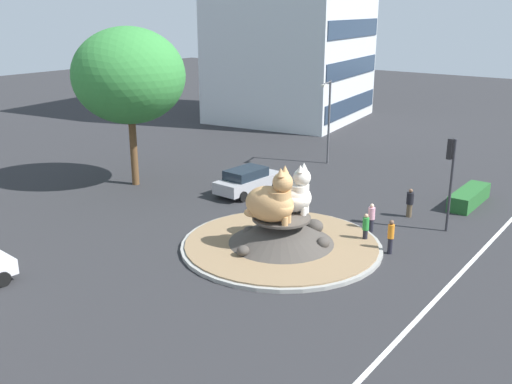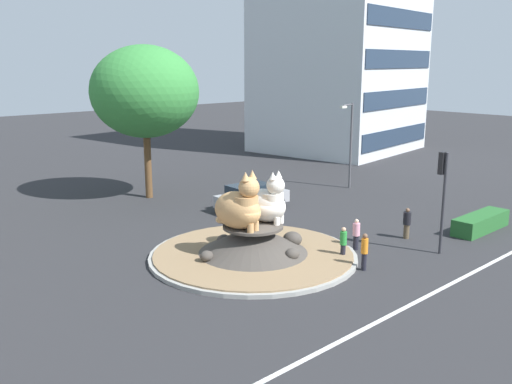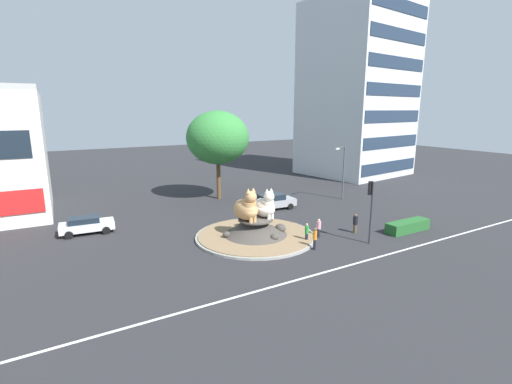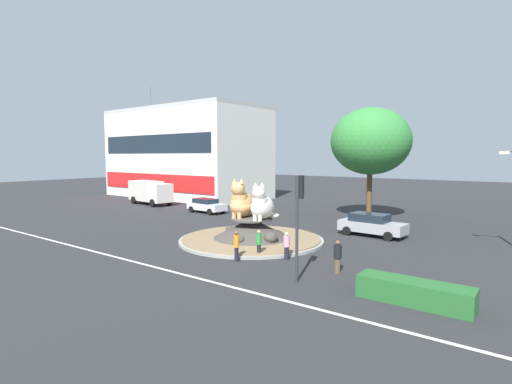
% 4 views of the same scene
% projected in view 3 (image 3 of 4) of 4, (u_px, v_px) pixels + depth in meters
% --- Properties ---
extents(ground_plane, '(160.00, 160.00, 0.00)m').
position_uv_depth(ground_plane, '(255.00, 237.00, 30.05)').
color(ground_plane, '#28282B').
extents(lane_centreline, '(112.00, 0.20, 0.01)m').
position_uv_depth(lane_centreline, '(319.00, 274.00, 23.34)').
color(lane_centreline, silver).
rests_on(lane_centreline, ground).
extents(roundabout_island, '(9.71, 9.71, 1.57)m').
position_uv_depth(roundabout_island, '(256.00, 230.00, 29.92)').
color(roundabout_island, gray).
rests_on(roundabout_island, ground).
extents(cat_statue_calico, '(1.96, 2.98, 2.72)m').
position_uv_depth(cat_statue_calico, '(247.00, 208.00, 29.07)').
color(cat_statue_calico, tan).
rests_on(cat_statue_calico, roundabout_island).
extents(cat_statue_white, '(1.77, 2.72, 2.49)m').
position_uv_depth(cat_statue_white, '(265.00, 206.00, 29.93)').
color(cat_statue_white, silver).
rests_on(cat_statue_white, roundabout_island).
extents(traffic_light_mast, '(0.32, 0.46, 4.88)m').
position_uv_depth(traffic_light_mast, '(371.00, 200.00, 28.02)').
color(traffic_light_mast, '#2D2D33').
rests_on(traffic_light_mast, ground).
extents(office_tower, '(15.99, 15.02, 25.70)m').
position_uv_depth(office_tower, '(357.00, 92.00, 57.39)').
color(office_tower, silver).
rests_on(office_tower, ground).
extents(clipped_hedge_strip, '(4.31, 1.20, 0.90)m').
position_uv_depth(clipped_hedge_strip, '(408.00, 226.00, 31.42)').
color(clipped_hedge_strip, '#235B28').
rests_on(clipped_hedge_strip, ground).
extents(broadleaf_tree_behind_island, '(7.03, 7.03, 10.04)m').
position_uv_depth(broadleaf_tree_behind_island, '(218.00, 138.00, 41.47)').
color(broadleaf_tree_behind_island, brown).
rests_on(broadleaf_tree_behind_island, ground).
extents(streetlight_arm, '(1.79, 0.56, 6.13)m').
position_uv_depth(streetlight_arm, '(343.00, 169.00, 41.89)').
color(streetlight_arm, '#4C4C51').
rests_on(streetlight_arm, ground).
extents(pedestrian_pink_shirt, '(0.36, 0.36, 1.54)m').
position_uv_depth(pedestrian_pink_shirt, '(319.00, 228.00, 29.88)').
color(pedestrian_pink_shirt, black).
rests_on(pedestrian_pink_shirt, ground).
extents(pedestrian_orange_shirt, '(0.30, 0.30, 1.68)m').
position_uv_depth(pedestrian_orange_shirt, '(315.00, 238.00, 27.22)').
color(pedestrian_orange_shirt, black).
rests_on(pedestrian_orange_shirt, ground).
extents(pedestrian_green_shirt, '(0.31, 0.31, 1.55)m').
position_uv_depth(pedestrian_green_shirt, '(307.00, 232.00, 28.71)').
color(pedestrian_green_shirt, black).
rests_on(pedestrian_green_shirt, ground).
extents(pedestrian_black_shirt, '(0.40, 0.40, 1.62)m').
position_uv_depth(pedestrian_black_shirt, '(355.00, 223.00, 30.95)').
color(pedestrian_black_shirt, brown).
rests_on(pedestrian_black_shirt, ground).
extents(sedan_on_far_lane, '(4.76, 2.25, 1.61)m').
position_uv_depth(sedan_on_far_lane, '(273.00, 201.00, 38.27)').
color(sedan_on_far_lane, '#99999E').
rests_on(sedan_on_far_lane, ground).
extents(hatchback_near_shophouse, '(4.36, 2.22, 1.43)m').
position_uv_depth(hatchback_near_shophouse, '(86.00, 225.00, 30.80)').
color(hatchback_near_shophouse, silver).
rests_on(hatchback_near_shophouse, ground).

